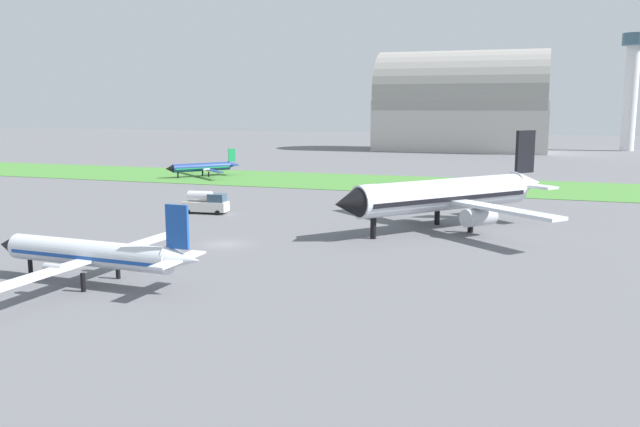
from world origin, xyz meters
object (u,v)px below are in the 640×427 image
object	(u,v)px
airplane_taxiing_turboprop	(203,167)
airplane_foreground_turboprop	(93,253)
fuel_truck_near_gate	(206,203)
airplane_midfield_jet	(448,195)
control_tower	(632,83)

from	to	relation	value
airplane_taxiing_turboprop	airplane_foreground_turboprop	bearing A→B (deg)	62.18
fuel_truck_near_gate	airplane_midfield_jet	bearing A→B (deg)	-8.48
fuel_truck_near_gate	control_tower	size ratio (longest dim) A/B	0.17
airplane_midfield_jet	fuel_truck_near_gate	world-z (taller)	airplane_midfield_jet
airplane_foreground_turboprop	airplane_taxiing_turboprop	xyz separation A→B (m)	(-33.19, 81.62, -0.60)
control_tower	airplane_taxiing_turboprop	bearing A→B (deg)	-129.42
airplane_taxiing_turboprop	airplane_midfield_jet	bearing A→B (deg)	92.58
airplane_foreground_turboprop	fuel_truck_near_gate	bearing A→B (deg)	-73.40
control_tower	airplane_midfield_jet	bearing A→B (deg)	-103.28
airplane_foreground_turboprop	airplane_taxiing_turboprop	distance (m)	88.11
airplane_taxiing_turboprop	control_tower	world-z (taller)	control_tower
fuel_truck_near_gate	airplane_foreground_turboprop	bearing A→B (deg)	-82.63
airplane_midfield_jet	control_tower	bearing A→B (deg)	-152.93
fuel_truck_near_gate	control_tower	xyz separation A→B (m)	(73.98, 163.34, 21.37)
airplane_taxiing_turboprop	fuel_truck_near_gate	world-z (taller)	airplane_taxiing_turboprop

